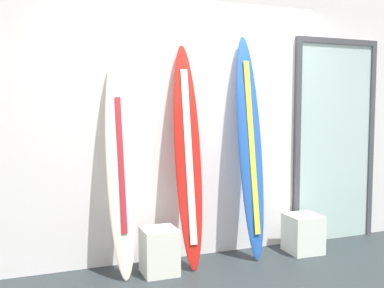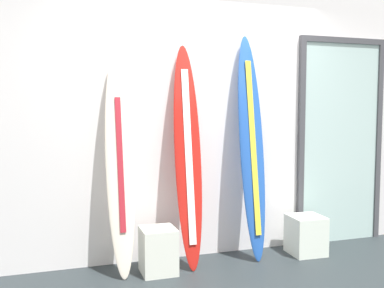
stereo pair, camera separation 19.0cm
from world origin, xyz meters
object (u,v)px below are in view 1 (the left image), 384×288
(surfboard_crimson, at_px, (188,157))
(display_block_left, at_px, (159,251))
(surfboard_ivory, at_px, (120,165))
(surfboard_cobalt, at_px, (250,148))
(display_block_center, at_px, (303,233))
(glass_door, at_px, (335,137))

(surfboard_crimson, relative_size, display_block_left, 5.08)
(surfboard_ivory, bearing_deg, display_block_left, -19.56)
(surfboard_ivory, distance_m, surfboard_cobalt, 1.28)
(surfboard_crimson, height_order, display_block_center, surfboard_crimson)
(display_block_center, relative_size, glass_door, 0.17)
(display_block_left, bearing_deg, surfboard_crimson, 19.88)
(display_block_left, bearing_deg, display_block_center, 1.58)
(surfboard_cobalt, bearing_deg, surfboard_crimson, -178.67)
(display_block_center, bearing_deg, glass_door, 25.74)
(surfboard_crimson, xyz_separation_m, display_block_left, (-0.31, -0.11, -0.81))
(surfboard_ivory, height_order, surfboard_crimson, surfboard_crimson)
(surfboard_cobalt, bearing_deg, display_block_center, -8.59)
(surfboard_crimson, xyz_separation_m, glass_door, (1.82, 0.22, 0.13))
(display_block_left, bearing_deg, glass_door, 8.79)
(surfboard_ivory, relative_size, surfboard_crimson, 0.95)
(surfboard_ivory, height_order, glass_door, glass_door)
(surfboard_crimson, bearing_deg, glass_door, 6.78)
(surfboard_crimson, distance_m, display_block_left, 0.88)
(surfboard_crimson, relative_size, glass_door, 0.93)
(display_block_center, height_order, glass_door, glass_door)
(display_block_left, relative_size, glass_door, 0.18)
(glass_door, bearing_deg, surfboard_cobalt, -170.21)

